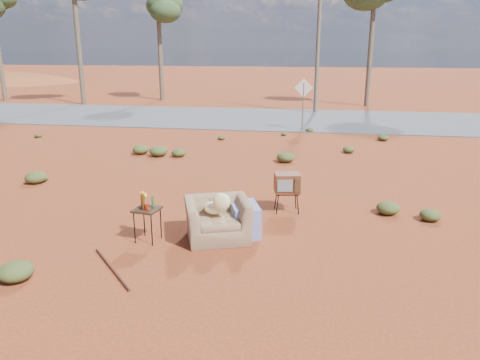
# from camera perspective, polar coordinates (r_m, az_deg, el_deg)

# --- Properties ---
(ground) EXTENTS (140.00, 140.00, 0.00)m
(ground) POSITION_cam_1_polar(r_m,az_deg,el_deg) (8.86, -4.95, -7.40)
(ground) COLOR #923A1D
(ground) RESTS_ON ground
(highway) EXTENTS (140.00, 7.00, 0.04)m
(highway) POSITION_cam_1_polar(r_m,az_deg,el_deg) (23.22, 4.10, 7.47)
(highway) COLOR #565659
(highway) RESTS_ON ground
(armchair) EXTENTS (1.52, 1.29, 1.03)m
(armchair) POSITION_cam_1_polar(r_m,az_deg,el_deg) (8.81, -2.13, -4.13)
(armchair) COLOR #826347
(armchair) RESTS_ON ground
(tv_unit) EXTENTS (0.61, 0.53, 0.87)m
(tv_unit) POSITION_cam_1_polar(r_m,az_deg,el_deg) (10.16, 5.77, -0.43)
(tv_unit) COLOR black
(tv_unit) RESTS_ON ground
(side_table) EXTENTS (0.51, 0.51, 0.91)m
(side_table) POSITION_cam_1_polar(r_m,az_deg,el_deg) (8.80, -11.39, -3.22)
(side_table) COLOR #361F13
(side_table) RESTS_ON ground
(rusty_bar) EXTENTS (1.16, 1.30, 0.05)m
(rusty_bar) POSITION_cam_1_polar(r_m,az_deg,el_deg) (8.05, -15.37, -10.32)
(rusty_bar) COLOR #502015
(rusty_bar) RESTS_ON ground
(road_sign) EXTENTS (0.78, 0.06, 2.19)m
(road_sign) POSITION_cam_1_polar(r_m,az_deg,el_deg) (19.97, 7.74, 10.23)
(road_sign) COLOR brown
(road_sign) RESTS_ON ground
(eucalyptus_near_left) EXTENTS (3.20, 3.20, 6.60)m
(eucalyptus_near_left) POSITION_cam_1_polar(r_m,az_deg,el_deg) (31.56, -9.93, 19.48)
(eucalyptus_near_left) COLOR brown
(eucalyptus_near_left) RESTS_ON ground
(utility_pole_center) EXTENTS (1.40, 0.20, 8.00)m
(utility_pole_center) POSITION_cam_1_polar(r_m,az_deg,el_deg) (25.37, 9.56, 17.39)
(utility_pole_center) COLOR brown
(utility_pole_center) RESTS_ON ground
(scrub_patch) EXTENTS (17.49, 8.07, 0.33)m
(scrub_patch) POSITION_cam_1_polar(r_m,az_deg,el_deg) (13.05, -3.80, 1.09)
(scrub_patch) COLOR #4A5424
(scrub_patch) RESTS_ON ground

